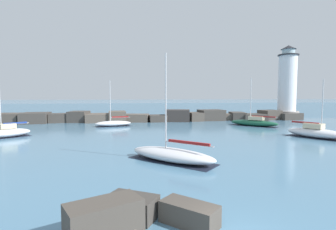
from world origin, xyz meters
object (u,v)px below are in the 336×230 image
Objects in this scene: lighthouse at (287,87)px; sailboat_moored_5 at (6,132)px; sailboat_moored_2 at (254,122)px; sailboat_moored_3 at (113,123)px; sailboat_moored_4 at (316,133)px; sailboat_moored_1 at (172,155)px.

lighthouse reaches higher than sailboat_moored_5.
sailboat_moored_5 is at bearing -169.05° from sailboat_moored_2.
sailboat_moored_5 is (-37.33, -7.22, 0.03)m from sailboat_moored_2.
sailboat_moored_3 is 30.99m from sailboat_moored_4.
sailboat_moored_1 reaches higher than sailboat_moored_2.
sailboat_moored_5 reaches higher than sailboat_moored_4.
sailboat_moored_1 reaches higher than sailboat_moored_3.
sailboat_moored_1 is 1.12× the size of sailboat_moored_3.
sailboat_moored_4 is (20.05, 9.04, 0.12)m from sailboat_moored_1.
lighthouse is at bearing 46.96° from sailboat_moored_1.
lighthouse is 1.95× the size of sailboat_moored_2.
sailboat_moored_4 is at bearing -115.18° from lighthouse.
sailboat_moored_5 is at bearing 142.24° from sailboat_moored_1.
sailboat_moored_5 is at bearing -141.10° from sailboat_moored_3.
sailboat_moored_2 is 24.66m from sailboat_moored_3.
sailboat_moored_5 is (-39.27, 5.85, -0.01)m from sailboat_moored_4.
sailboat_moored_2 is (-13.69, -11.94, -6.68)m from lighthouse.
sailboat_moored_1 reaches higher than sailboat_moored_4.
sailboat_moored_5 is (-19.22, 14.89, 0.11)m from sailboat_moored_1.
sailboat_moored_4 is at bearing -8.47° from sailboat_moored_5.
sailboat_moored_2 is at bearing -7.38° from sailboat_moored_3.
sailboat_moored_5 reaches higher than sailboat_moored_2.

